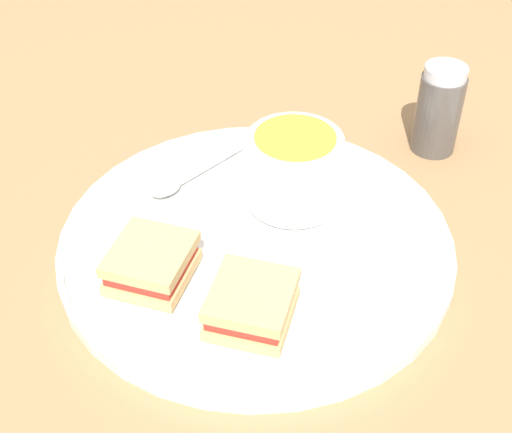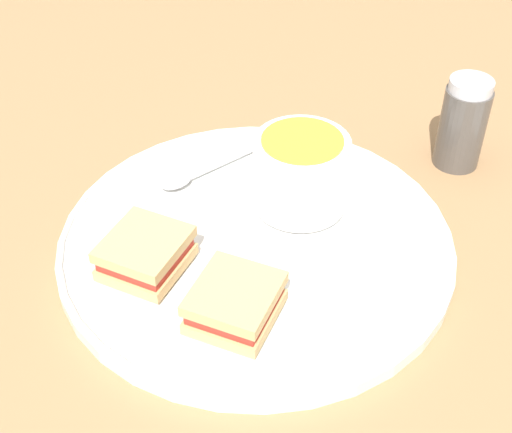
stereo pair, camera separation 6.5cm
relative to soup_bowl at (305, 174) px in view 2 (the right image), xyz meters
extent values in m
plane|color=#9E754C|center=(0.00, -0.06, -0.06)|extent=(2.40, 2.40, 0.00)
cylinder|color=white|center=(0.00, -0.06, -0.05)|extent=(0.37, 0.37, 0.01)
torus|color=white|center=(0.00, -0.06, -0.04)|extent=(0.36, 0.36, 0.01)
cylinder|color=white|center=(0.00, 0.00, -0.03)|extent=(0.05, 0.05, 0.01)
cylinder|color=white|center=(0.00, 0.00, 0.00)|extent=(0.09, 0.09, 0.07)
cylinder|color=gold|center=(0.00, 0.00, 0.03)|extent=(0.08, 0.08, 0.01)
cube|color=silver|center=(-0.11, -0.01, -0.04)|extent=(0.02, 0.10, 0.00)
ellipsoid|color=silver|center=(-0.12, -0.07, -0.03)|extent=(0.03, 0.04, 0.01)
cube|color=tan|center=(-0.05, -0.16, -0.03)|extent=(0.08, 0.09, 0.01)
cube|color=#B72D23|center=(-0.05, -0.16, -0.02)|extent=(0.08, 0.08, 0.01)
cube|color=tan|center=(-0.05, -0.16, -0.01)|extent=(0.08, 0.09, 0.01)
cube|color=tan|center=(0.05, -0.15, -0.03)|extent=(0.08, 0.09, 0.01)
cube|color=#B72D23|center=(0.05, -0.15, -0.02)|extent=(0.08, 0.08, 0.01)
cube|color=tan|center=(0.05, -0.15, -0.01)|extent=(0.08, 0.09, 0.01)
cylinder|color=#4C4742|center=(0.06, 0.19, -0.01)|extent=(0.05, 0.05, 0.09)
cylinder|color=#B7B7BC|center=(0.06, 0.19, 0.04)|extent=(0.04, 0.04, 0.01)
camera|label=1|loc=(0.28, -0.46, 0.40)|focal=50.00mm
camera|label=2|loc=(0.33, -0.42, 0.40)|focal=50.00mm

